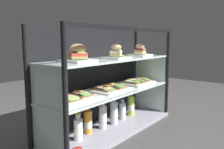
# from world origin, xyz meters

# --- Properties ---
(ground_plane) EXTENTS (6.00, 6.00, 0.02)m
(ground_plane) POSITION_xyz_m (0.00, 0.00, -0.01)
(ground_plane) COLOR #413E3E
(ground_plane) RESTS_ON ground
(case_base_deck) EXTENTS (1.38, 0.41, 0.04)m
(case_base_deck) POSITION_xyz_m (0.00, 0.00, 0.02)
(case_base_deck) COLOR #9D9AAA
(case_base_deck) RESTS_ON ground
(case_frame) EXTENTS (1.38, 0.41, 0.88)m
(case_frame) POSITION_xyz_m (0.00, 0.12, 0.48)
(case_frame) COLOR black
(case_frame) RESTS_ON ground
(riser_lower_tier) EXTENTS (1.31, 0.34, 0.30)m
(riser_lower_tier) POSITION_xyz_m (0.00, 0.00, 0.19)
(riser_lower_tier) COLOR silver
(riser_lower_tier) RESTS_ON case_base_deck
(shelf_lower_glass) EXTENTS (1.33, 0.36, 0.02)m
(shelf_lower_glass) POSITION_xyz_m (0.00, 0.00, 0.35)
(shelf_lower_glass) COLOR silver
(shelf_lower_glass) RESTS_ON riser_lower_tier
(riser_upper_tier) EXTENTS (1.31, 0.34, 0.26)m
(riser_upper_tier) POSITION_xyz_m (0.00, 0.00, 0.48)
(riser_upper_tier) COLOR silver
(riser_upper_tier) RESTS_ON shelf_lower_glass
(shelf_upper_glass) EXTENTS (1.33, 0.36, 0.02)m
(shelf_upper_glass) POSITION_xyz_m (0.00, 0.00, 0.62)
(shelf_upper_glass) COLOR silver
(shelf_upper_glass) RESTS_ON riser_upper_tier
(plated_roll_sandwich_near_left_corner) EXTENTS (0.20, 0.20, 0.12)m
(plated_roll_sandwich_near_left_corner) POSITION_xyz_m (-0.39, -0.01, 0.67)
(plated_roll_sandwich_near_left_corner) COLOR white
(plated_roll_sandwich_near_left_corner) RESTS_ON shelf_upper_glass
(plated_roll_sandwich_mid_right) EXTENTS (0.19, 0.19, 0.12)m
(plated_roll_sandwich_mid_right) POSITION_xyz_m (-0.01, -0.05, 0.67)
(plated_roll_sandwich_mid_right) COLOR white
(plated_roll_sandwich_mid_right) RESTS_ON shelf_upper_glass
(plated_roll_sandwich_left_of_center) EXTENTS (0.19, 0.19, 0.11)m
(plated_roll_sandwich_left_of_center) POSITION_xyz_m (0.41, -0.02, 0.67)
(plated_roll_sandwich_left_of_center) COLOR white
(plated_roll_sandwich_left_of_center) RESTS_ON shelf_upper_glass
(open_sandwich_tray_near_right_corner) EXTENTS (0.34, 0.26, 0.06)m
(open_sandwich_tray_near_right_corner) POSITION_xyz_m (-0.41, 0.02, 0.37)
(open_sandwich_tray_near_right_corner) COLOR white
(open_sandwich_tray_near_right_corner) RESTS_ON shelf_lower_glass
(open_sandwich_tray_far_right) EXTENTS (0.34, 0.26, 0.06)m
(open_sandwich_tray_far_right) POSITION_xyz_m (-0.01, 0.02, 0.37)
(open_sandwich_tray_far_right) COLOR white
(open_sandwich_tray_far_right) RESTS_ON shelf_lower_glass
(open_sandwich_tray_right_of_center) EXTENTS (0.34, 0.26, 0.06)m
(open_sandwich_tray_right_of_center) POSITION_xyz_m (0.40, 0.00, 0.37)
(open_sandwich_tray_right_of_center) COLOR white
(open_sandwich_tray_right_of_center) RESTS_ON shelf_lower_glass
(juice_bottle_front_second) EXTENTS (0.07, 0.07, 0.22)m
(juice_bottle_front_second) POSITION_xyz_m (-0.53, 0.07, 0.12)
(juice_bottle_front_second) COLOR gold
(juice_bottle_front_second) RESTS_ON case_base_deck
(juice_bottle_back_center) EXTENTS (0.07, 0.07, 0.21)m
(juice_bottle_back_center) POSITION_xyz_m (-0.37, 0.03, 0.12)
(juice_bottle_back_center) COLOR white
(juice_bottle_back_center) RESTS_ON case_base_deck
(juice_bottle_front_left_end) EXTENTS (0.07, 0.07, 0.24)m
(juice_bottle_front_left_end) POSITION_xyz_m (-0.23, 0.07, 0.13)
(juice_bottle_front_left_end) COLOR orange
(juice_bottle_front_left_end) RESTS_ON case_base_deck
(juice_bottle_front_fourth) EXTENTS (0.07, 0.07, 0.24)m
(juice_bottle_front_fourth) POSITION_xyz_m (-0.07, 0.04, 0.14)
(juice_bottle_front_fourth) COLOR white
(juice_bottle_front_fourth) RESTS_ON case_base_deck
(juice_bottle_front_middle) EXTENTS (0.07, 0.07, 0.25)m
(juice_bottle_front_middle) POSITION_xyz_m (0.07, 0.03, 0.14)
(juice_bottle_front_middle) COLOR silver
(juice_bottle_front_middle) RESTS_ON case_base_deck
(juice_bottle_back_left) EXTENTS (0.07, 0.07, 0.21)m
(juice_bottle_back_left) POSITION_xyz_m (0.22, 0.05, 0.12)
(juice_bottle_back_left) COLOR white
(juice_bottle_back_left) RESTS_ON case_base_deck
(juice_bottle_back_right) EXTENTS (0.07, 0.07, 0.23)m
(juice_bottle_back_right) POSITION_xyz_m (0.38, 0.05, 0.13)
(juice_bottle_back_right) COLOR #BCD94A
(juice_bottle_back_right) RESTS_ON case_base_deck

